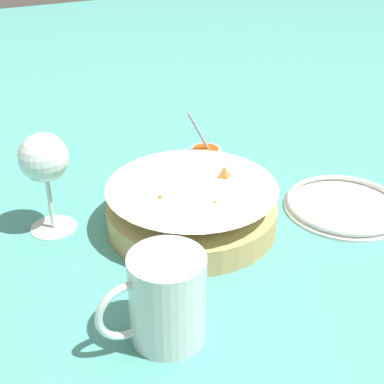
% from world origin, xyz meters
% --- Properties ---
extents(ground_plane, '(4.00, 4.00, 0.00)m').
position_xyz_m(ground_plane, '(0.00, 0.00, 0.00)').
color(ground_plane, teal).
extents(food_basket, '(0.26, 0.26, 0.09)m').
position_xyz_m(food_basket, '(0.03, -0.01, 0.03)').
color(food_basket, tan).
rests_on(food_basket, ground_plane).
extents(sauce_cup, '(0.07, 0.06, 0.12)m').
position_xyz_m(sauce_cup, '(-0.09, -0.18, 0.02)').
color(sauce_cup, '#B7B7BC').
rests_on(sauce_cup, ground_plane).
extents(wine_glass, '(0.07, 0.07, 0.16)m').
position_xyz_m(wine_glass, '(0.22, -0.11, 0.12)').
color(wine_glass, silver).
rests_on(wine_glass, ground_plane).
extents(beer_mug, '(0.13, 0.09, 0.11)m').
position_xyz_m(beer_mug, '(0.17, 0.18, 0.05)').
color(beer_mug, silver).
rests_on(beer_mug, ground_plane).
extents(side_plate, '(0.20, 0.20, 0.01)m').
position_xyz_m(side_plate, '(-0.22, 0.07, 0.01)').
color(side_plate, white).
rests_on(side_plate, ground_plane).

